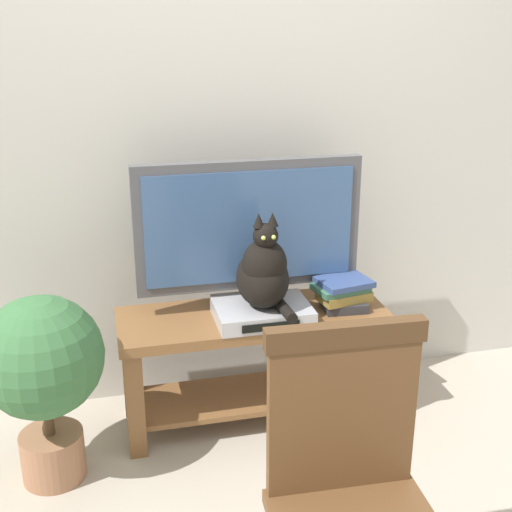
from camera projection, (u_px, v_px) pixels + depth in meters
The scene contains 9 objects.
ground_plane at pixel (273, 507), 2.45m from camera, with size 12.00×12.00×0.00m, color #ADA393.
back_wall at pixel (218, 88), 2.86m from camera, with size 7.00×0.12×2.80m, color beige.
tv_stand at pixel (253, 348), 2.89m from camera, with size 1.14×0.41×0.51m.
tv at pixel (249, 230), 2.78m from camera, with size 0.95×0.20×0.64m.
media_box at pixel (262, 312), 2.76m from camera, with size 0.39×0.28×0.06m.
cat at pixel (264, 272), 2.69m from camera, with size 0.21×0.34×0.41m.
wooden_chair at pixel (352, 485), 1.73m from camera, with size 0.44×0.45×0.96m.
book_stack at pixel (343, 293), 2.86m from camera, with size 0.26×0.21×0.13m.
potted_plant at pixel (43, 368), 2.45m from camera, with size 0.46×0.46×0.75m.
Camera 1 is at (-0.53, -1.92, 1.69)m, focal length 47.10 mm.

